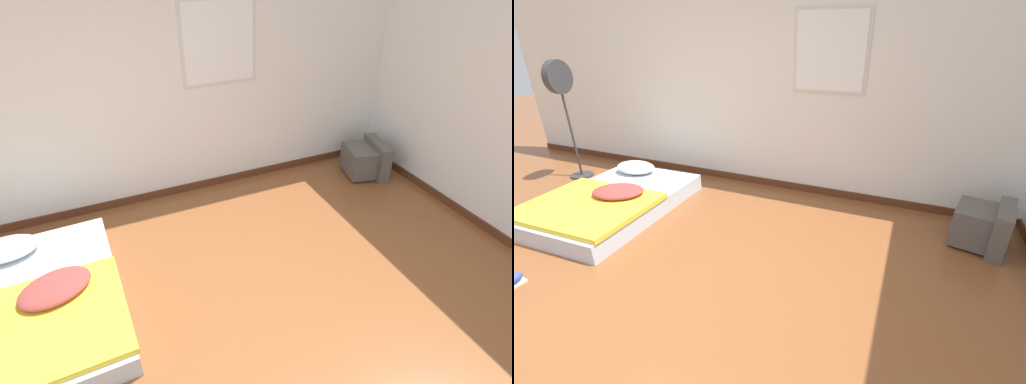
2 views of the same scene
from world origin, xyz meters
The scene contains 3 objects.
wall_back centered at (0.01, 2.64, 1.29)m, with size 8.15×0.08×2.60m.
mattress_bed centered at (-1.26, 1.28, 0.12)m, with size 1.27×1.78×0.33m.
crt_tv centered at (2.45, 2.08, 0.20)m, with size 0.55×0.59×0.43m.
Camera 1 is at (-0.58, -1.36, 2.55)m, focal length 28.00 mm.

